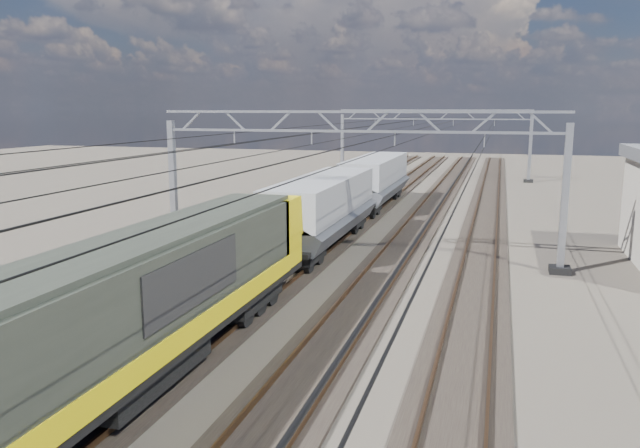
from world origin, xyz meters
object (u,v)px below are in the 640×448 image
(catenary_gantry_far, at_px, (433,141))
(hopper_wagon_mid, at_px, (376,177))
(catenary_gantry_mid, at_px, (352,179))
(locomotive, at_px, (128,307))
(hopper_wagon_lead, at_px, (323,206))

(catenary_gantry_far, bearing_deg, hopper_wagon_mid, -95.75)
(catenary_gantry_mid, bearing_deg, catenary_gantry_far, 90.00)
(locomotive, relative_size, hopper_wagon_mid, 1.62)
(catenary_gantry_mid, xyz_separation_m, hopper_wagon_lead, (-2.00, 1.93, -1.67))
(catenary_gantry_mid, height_order, hopper_wagon_mid, catenary_gantry_mid)
(catenary_gantry_far, bearing_deg, catenary_gantry_mid, -90.00)
(locomotive, distance_m, hopper_wagon_mid, 31.90)
(hopper_wagon_lead, bearing_deg, hopper_wagon_mid, 90.00)
(catenary_gantry_far, xyz_separation_m, hopper_wagon_mid, (-2.00, -19.87, -1.67))
(catenary_gantry_mid, height_order, hopper_wagon_lead, catenary_gantry_mid)
(catenary_gantry_far, distance_m, hopper_wagon_lead, 34.17)
(hopper_wagon_lead, relative_size, hopper_wagon_mid, 1.00)
(hopper_wagon_lead, bearing_deg, locomotive, -90.00)
(catenary_gantry_far, height_order, hopper_wagon_mid, catenary_gantry_far)
(hopper_wagon_mid, bearing_deg, hopper_wagon_lead, -90.00)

